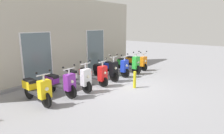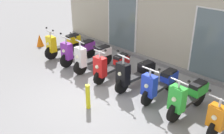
% 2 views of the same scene
% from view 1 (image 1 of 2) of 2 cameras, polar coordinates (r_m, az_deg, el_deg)
% --- Properties ---
extents(ground_plane, '(40.00, 40.00, 0.00)m').
position_cam_1_polar(ground_plane, '(8.38, 2.58, -5.78)').
color(ground_plane, gray).
extents(storefront_facade, '(10.24, 0.50, 3.93)m').
position_cam_1_polar(storefront_facade, '(10.27, -12.79, 8.16)').
color(storefront_facade, '#B2AD9E').
rests_on(storefront_facade, ground_plane).
extents(scooter_yellow, '(0.52, 1.68, 1.22)m').
position_cam_1_polar(scooter_yellow, '(7.01, -21.25, -6.07)').
color(scooter_yellow, black).
rests_on(scooter_yellow, ground_plane).
extents(scooter_purple, '(0.58, 1.68, 1.23)m').
position_cam_1_polar(scooter_purple, '(7.48, -14.95, -4.54)').
color(scooter_purple, black).
rests_on(scooter_purple, ground_plane).
extents(scooter_white, '(0.52, 1.62, 1.29)m').
position_cam_1_polar(scooter_white, '(7.95, -9.93, -3.29)').
color(scooter_white, black).
rests_on(scooter_white, ground_plane).
extents(scooter_red, '(0.55, 1.60, 1.22)m').
position_cam_1_polar(scooter_red, '(8.56, -5.39, -2.18)').
color(scooter_red, black).
rests_on(scooter_red, ground_plane).
extents(scooter_black, '(0.53, 1.64, 1.30)m').
position_cam_1_polar(scooter_black, '(9.27, -1.76, -0.84)').
color(scooter_black, black).
rests_on(scooter_black, ground_plane).
extents(scooter_blue, '(0.60, 1.60, 1.20)m').
position_cam_1_polar(scooter_blue, '(9.96, 1.34, -0.04)').
color(scooter_blue, black).
rests_on(scooter_blue, ground_plane).
extents(scooter_green, '(0.55, 1.60, 1.24)m').
position_cam_1_polar(scooter_green, '(10.63, 4.99, 0.84)').
color(scooter_green, black).
rests_on(scooter_green, ground_plane).
extents(scooter_orange, '(0.62, 1.54, 1.13)m').
position_cam_1_polar(scooter_orange, '(11.50, 7.17, 1.55)').
color(scooter_orange, black).
rests_on(scooter_orange, ground_plane).
extents(curb_bollard, '(0.12, 0.12, 0.70)m').
position_cam_1_polar(curb_bollard, '(8.19, 6.68, -3.74)').
color(curb_bollard, yellow).
rests_on(curb_bollard, ground_plane).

